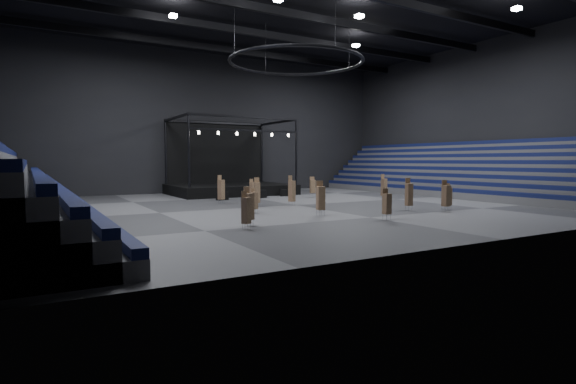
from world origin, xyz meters
TOP-DOWN VIEW (x-y plane):
  - floor at (0.00, 0.00)m, footprint 50.00×50.00m
  - ceiling at (0.00, 0.00)m, footprint 50.00×42.00m
  - wall_back at (0.00, 21.00)m, footprint 50.00×0.20m
  - wall_front at (0.00, -21.00)m, footprint 50.00×0.20m
  - wall_right at (25.00, 0.00)m, footprint 0.20×42.00m
  - bleachers_left at (-22.94, 0.00)m, footprint 7.20×40.00m
  - bleachers_right at (22.94, 0.00)m, footprint 7.20×40.00m
  - stage at (0.00, 16.24)m, footprint 14.00×10.00m
  - truss_ring at (-0.00, 0.00)m, footprint 12.30×12.30m
  - roof_girders at (0.00, -0.00)m, footprint 49.00×30.35m
  - floodlights at (0.00, -4.00)m, footprint 28.60×16.60m
  - flight_case_left at (-3.92, 8.35)m, footprint 1.39×1.03m
  - flight_case_mid at (0.73, 8.68)m, footprint 1.46×1.13m
  - flight_case_right at (4.31, 9.58)m, footprint 1.33×0.93m
  - chair_stack_0 at (-5.49, 4.67)m, footprint 0.66×0.66m
  - chair_stack_1 at (6.31, 6.84)m, footprint 0.68×0.68m
  - chair_stack_2 at (11.02, 0.33)m, footprint 0.54×0.54m
  - chair_stack_3 at (0.16, -11.99)m, footprint 0.49×0.49m
  - chair_stack_4 at (-0.59, 8.01)m, footprint 0.64×0.64m
  - chair_stack_5 at (-0.71, -0.47)m, footprint 0.60×0.60m
  - chair_stack_6 at (-2.55, -7.82)m, footprint 0.65×0.65m
  - chair_stack_7 at (-3.89, 0.16)m, footprint 0.58×0.58m
  - chair_stack_8 at (-9.44, -10.00)m, footprint 0.64×0.64m
  - chair_stack_9 at (7.65, -10.67)m, footprint 0.55×0.55m
  - chair_stack_10 at (-10.18, -11.22)m, footprint 0.57×0.57m
  - chair_stack_11 at (-6.24, -4.14)m, footprint 0.53×0.53m
  - chair_stack_12 at (8.99, -9.74)m, footprint 0.59×0.59m
  - chair_stack_13 at (5.75, -8.50)m, footprint 0.55×0.55m
  - man_center at (-0.43, -4.88)m, footprint 0.81×0.68m
  - crew_member at (1.17, -2.26)m, footprint 0.87×0.98m

SIDE VIEW (x-z plane):
  - floor at x=0.00m, z-range 0.00..0.00m
  - flight_case_right at x=4.31m, z-range 0.00..0.80m
  - flight_case_left at x=-3.92m, z-range 0.00..0.83m
  - flight_case_mid at x=0.73m, z-range 0.00..0.87m
  - crew_member at x=1.17m, z-range 0.00..1.68m
  - man_center at x=-0.43m, z-range 0.00..1.91m
  - chair_stack_11 at x=-6.24m, z-range 0.05..2.05m
  - chair_stack_3 at x=0.16m, z-range 0.06..2.24m
  - chair_stack_4 at x=-0.59m, z-range 0.08..2.22m
  - chair_stack_12 at x=8.99m, z-range 0.06..2.27m
  - chair_stack_10 at x=-10.18m, z-range 0.03..2.34m
  - chair_stack_1 at x=6.31m, z-range 0.09..2.39m
  - chair_stack_8 at x=-9.44m, z-range 0.05..2.53m
  - chair_stack_9 at x=7.65m, z-range 0.06..2.60m
  - chair_stack_7 at x=-3.89m, z-range 0.02..2.64m
  - chair_stack_13 at x=5.75m, z-range 0.02..2.70m
  - chair_stack_6 at x=-2.55m, z-range 0.06..2.67m
  - chair_stack_2 at x=11.02m, z-range 0.03..2.71m
  - chair_stack_0 at x=-5.49m, z-range 0.03..2.76m
  - chair_stack_5 at x=-0.71m, z-range 0.02..2.78m
  - stage at x=0.00m, z-range -3.15..6.05m
  - bleachers_left at x=-22.94m, z-range -1.47..4.93m
  - bleachers_right at x=22.94m, z-range -1.47..4.93m
  - wall_back at x=0.00m, z-range 0.00..18.00m
  - wall_front at x=0.00m, z-range 0.00..18.00m
  - wall_right at x=25.00m, z-range 0.00..18.00m
  - truss_ring at x=0.00m, z-range 10.43..15.58m
  - floodlights at x=0.00m, z-range 16.48..16.73m
  - roof_girders at x=0.00m, z-range 16.85..17.55m
  - ceiling at x=0.00m, z-range 17.90..18.10m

